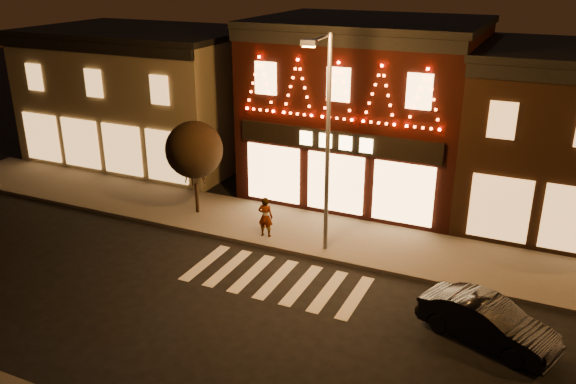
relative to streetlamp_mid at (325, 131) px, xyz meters
The scene contains 8 objects.
ground 8.25m from the streetlamp_mid, 96.91° to the right, with size 120.00×120.00×0.00m, color black.
sidewalk_far 5.29m from the streetlamp_mid, 50.80° to the left, with size 44.00×4.00×0.15m, color #47423D.
building_left 15.74m from the streetlamp_mid, 151.54° to the left, with size 12.20×8.28×7.30m.
building_pulp 7.55m from the streetlamp_mid, 96.04° to the left, with size 10.20×8.34×8.30m.
streetlamp_mid is the anchor object (origin of this frame).
tree_left 6.92m from the streetlamp_mid, 169.35° to the left, with size 2.50×2.50×4.19m.
dark_sedan 8.50m from the streetlamp_mid, 26.17° to the right, with size 1.44×4.13×1.36m, color black.
pedestrian 4.79m from the streetlamp_mid, behind, with size 0.62×0.41×1.71m, color gray.
Camera 1 is at (8.26, -12.92, 10.73)m, focal length 37.05 mm.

